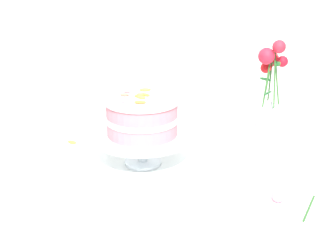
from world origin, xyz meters
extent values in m
cube|color=white|center=(0.00, 0.00, 0.72)|extent=(1.40, 1.00, 0.03)
cylinder|color=brown|center=(-0.60, 0.40, 0.35)|extent=(0.06, 0.06, 0.71)
cylinder|color=brown|center=(0.60, 0.40, 0.35)|extent=(0.06, 0.06, 0.71)
cube|color=white|center=(-0.13, 0.00, 0.74)|extent=(0.38, 0.38, 0.00)
cylinder|color=silver|center=(-0.13, 0.00, 0.75)|extent=(0.11, 0.11, 0.01)
cylinder|color=silver|center=(-0.13, 0.00, 0.79)|extent=(0.03, 0.03, 0.07)
cylinder|color=silver|center=(-0.13, 0.00, 0.83)|extent=(0.29, 0.29, 0.01)
cylinder|color=#CC7A84|center=(-0.13, 0.00, 0.86)|extent=(0.21, 0.21, 0.04)
cylinder|color=beige|center=(-0.13, 0.00, 0.89)|extent=(0.21, 0.21, 0.02)
cylinder|color=#CC7A84|center=(-0.13, 0.00, 0.92)|extent=(0.21, 0.21, 0.04)
cylinder|color=beige|center=(-0.13, 0.00, 0.95)|extent=(0.22, 0.22, 0.02)
ellipsoid|color=pink|center=(-0.18, -0.06, 0.96)|extent=(0.02, 0.03, 0.01)
ellipsoid|color=pink|center=(-0.16, 0.03, 0.96)|extent=(0.03, 0.03, 0.01)
ellipsoid|color=yellow|center=(-0.13, -0.03, 0.96)|extent=(0.03, 0.04, 0.01)
ellipsoid|color=#E56B51|center=(-0.13, 0.00, 0.96)|extent=(0.03, 0.03, 0.00)
ellipsoid|color=orange|center=(-0.14, -0.07, 0.96)|extent=(0.04, 0.03, 0.01)
ellipsoid|color=orange|center=(-0.14, -0.01, 0.96)|extent=(0.03, 0.03, 0.01)
ellipsoid|color=orange|center=(-0.12, -0.01, 0.96)|extent=(0.03, 0.04, 0.01)
ellipsoid|color=yellow|center=(-0.11, 0.04, 0.96)|extent=(0.03, 0.02, 0.01)
ellipsoid|color=#E56B51|center=(-0.17, 0.00, 0.96)|extent=(0.03, 0.03, 0.01)
cylinder|color=silver|center=(0.33, 0.19, 0.77)|extent=(0.08, 0.08, 0.07)
cone|color=silver|center=(0.33, 0.19, 0.84)|extent=(0.10, 0.10, 0.06)
cylinder|color=#2D6028|center=(0.35, 0.19, 0.92)|extent=(0.03, 0.01, 0.15)
sphere|color=red|center=(0.36, 0.18, 1.00)|extent=(0.04, 0.04, 0.04)
cylinder|color=#2D6028|center=(0.33, 0.22, 0.92)|extent=(0.01, 0.03, 0.15)
sphere|color=red|center=(0.34, 0.23, 0.99)|extent=(0.05, 0.05, 0.05)
cylinder|color=#2D6028|center=(0.31, 0.20, 0.91)|extent=(0.02, 0.02, 0.13)
sphere|color=red|center=(0.31, 0.20, 0.97)|extent=(0.04, 0.04, 0.04)
ellipsoid|color=#236B2D|center=(0.31, 0.21, 0.93)|extent=(0.04, 0.04, 0.02)
cylinder|color=#2D6028|center=(0.31, 0.18, 0.93)|extent=(0.03, 0.02, 0.17)
sphere|color=red|center=(0.29, 0.17, 1.02)|extent=(0.05, 0.05, 0.05)
ellipsoid|color=#236B2D|center=(0.31, 0.17, 0.89)|extent=(0.05, 0.04, 0.02)
cylinder|color=#2D6028|center=(0.33, 0.16, 0.95)|extent=(0.01, 0.03, 0.21)
sphere|color=red|center=(0.33, 0.15, 1.05)|extent=(0.04, 0.04, 0.04)
ellipsoid|color=#236B2D|center=(0.34, 0.18, 0.99)|extent=(0.02, 0.05, 0.02)
cylinder|color=white|center=(-0.23, -0.34, 0.74)|extent=(0.12, 0.12, 0.01)
cylinder|color=white|center=(-0.23, -0.34, 0.77)|extent=(0.08, 0.08, 0.05)
torus|color=white|center=(-0.18, -0.34, 0.77)|extent=(0.03, 0.01, 0.03)
cylinder|color=#2D6028|center=(0.26, -0.31, 0.74)|extent=(0.08, 0.11, 0.01)
sphere|color=pink|center=(0.20, -0.27, 0.76)|extent=(0.04, 0.04, 0.04)
ellipsoid|color=orange|center=(-0.35, 0.20, 0.74)|extent=(0.04, 0.04, 0.00)
camera|label=1|loc=(-0.23, -1.26, 1.35)|focal=49.86mm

